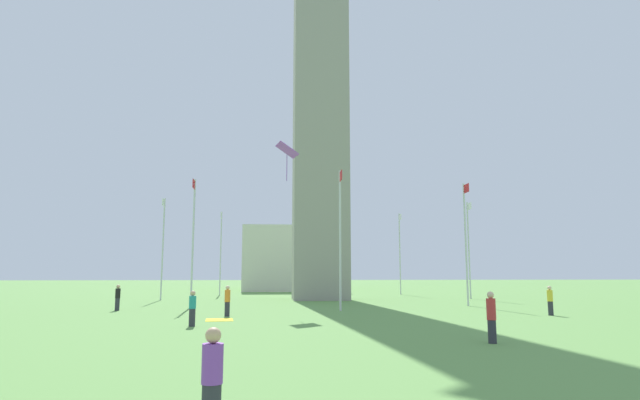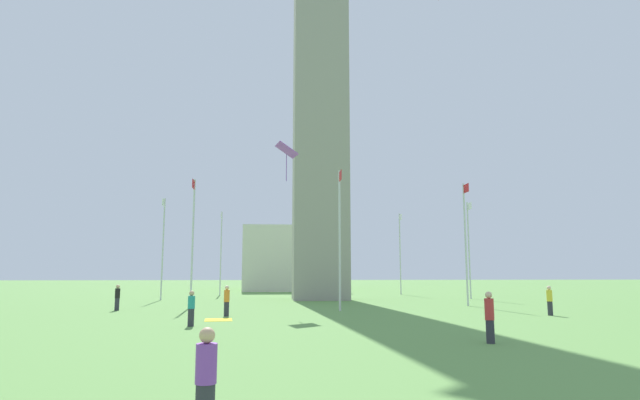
# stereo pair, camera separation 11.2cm
# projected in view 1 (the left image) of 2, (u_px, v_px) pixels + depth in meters

# --- Properties ---
(ground_plane) EXTENTS (260.00, 260.00, 0.00)m
(ground_plane) POSITION_uv_depth(u_px,v_px,m) (320.00, 300.00, 47.23)
(ground_plane) COLOR #609347
(obelisk_monument) EXTENTS (5.05, 5.05, 45.87)m
(obelisk_monument) POSITION_uv_depth(u_px,v_px,m) (320.00, 62.00, 50.46)
(obelisk_monument) COLOR gray
(obelisk_monument) RESTS_ON ground
(flagpole_n) EXTENTS (1.12, 0.14, 9.22)m
(flagpole_n) POSITION_uv_depth(u_px,v_px,m) (340.00, 233.00, 33.75)
(flagpole_n) COLOR silver
(flagpole_n) RESTS_ON ground
(flagpole_ne) EXTENTS (1.12, 0.14, 9.22)m
(flagpole_ne) POSITION_uv_depth(u_px,v_px,m) (466.00, 238.00, 38.82)
(flagpole_ne) COLOR silver
(flagpole_ne) RESTS_ON ground
(flagpole_e) EXTENTS (1.12, 0.14, 9.22)m
(flagpole_e) POSITION_uv_depth(u_px,v_px,m) (469.00, 246.00, 49.20)
(flagpole_e) COLOR silver
(flagpole_e) RESTS_ON ground
(flagpole_se) EXTENTS (1.12, 0.14, 9.22)m
(flagpole_se) POSITION_uv_depth(u_px,v_px,m) (400.00, 250.00, 58.81)
(flagpole_se) COLOR silver
(flagpole_se) RESTS_ON ground
(flagpole_s) EXTENTS (1.12, 0.14, 9.22)m
(flagpole_s) POSITION_uv_depth(u_px,v_px,m) (309.00, 251.00, 62.02)
(flagpole_s) COLOR silver
(flagpole_s) RESTS_ON ground
(flagpole_sw) EXTENTS (1.12, 0.14, 9.22)m
(flagpole_sw) POSITION_uv_depth(u_px,v_px,m) (221.00, 249.00, 56.95)
(flagpole_sw) COLOR silver
(flagpole_sw) RESTS_ON ground
(flagpole_w) EXTENTS (1.12, 0.14, 9.22)m
(flagpole_w) POSITION_uv_depth(u_px,v_px,m) (163.00, 244.00, 46.57)
(flagpole_w) COLOR silver
(flagpole_w) RESTS_ON ground
(flagpole_nw) EXTENTS (1.12, 0.14, 9.22)m
(flagpole_nw) POSITION_uv_depth(u_px,v_px,m) (193.00, 237.00, 36.96)
(flagpole_nw) COLOR silver
(flagpole_nw) RESTS_ON ground
(person_orange_shirt) EXTENTS (0.32, 0.32, 1.71)m
(person_orange_shirt) POSITION_uv_depth(u_px,v_px,m) (227.00, 301.00, 29.10)
(person_orange_shirt) COLOR #2D2D38
(person_orange_shirt) RESTS_ON ground
(person_black_shirt) EXTENTS (0.32, 0.32, 1.66)m
(person_black_shirt) POSITION_uv_depth(u_px,v_px,m) (118.00, 298.00, 33.40)
(person_black_shirt) COLOR #2D2D38
(person_black_shirt) RESTS_ON ground
(person_red_shirt) EXTENTS (0.32, 0.32, 1.78)m
(person_red_shirt) POSITION_uv_depth(u_px,v_px,m) (491.00, 317.00, 17.97)
(person_red_shirt) COLOR #2D2D38
(person_red_shirt) RESTS_ON ground
(person_yellow_shirt) EXTENTS (0.32, 0.32, 1.68)m
(person_yellow_shirt) POSITION_uv_depth(u_px,v_px,m) (550.00, 301.00, 29.69)
(person_yellow_shirt) COLOR #2D2D38
(person_yellow_shirt) RESTS_ON ground
(person_purple_shirt) EXTENTS (0.32, 0.32, 1.62)m
(person_purple_shirt) POSITION_uv_depth(u_px,v_px,m) (212.00, 383.00, 7.63)
(person_purple_shirt) COLOR #2D2D38
(person_purple_shirt) RESTS_ON ground
(person_teal_shirt) EXTENTS (0.32, 0.32, 1.62)m
(person_teal_shirt) POSITION_uv_depth(u_px,v_px,m) (192.00, 309.00, 23.61)
(person_teal_shirt) COLOR #2D2D38
(person_teal_shirt) RESTS_ON ground
(kite_purple_diamond) EXTENTS (1.80, 1.63, 2.58)m
(kite_purple_diamond) POSITION_uv_depth(u_px,v_px,m) (287.00, 151.00, 35.10)
(kite_purple_diamond) COLOR purple
(distant_building) EXTENTS (24.97, 12.72, 8.69)m
(distant_building) POSITION_uv_depth(u_px,v_px,m) (288.00, 260.00, 78.82)
(distant_building) COLOR beige
(distant_building) RESTS_ON ground
(picnic_blanket_near_first_person) EXTENTS (1.94, 1.58, 0.01)m
(picnic_blanket_near_first_person) POSITION_uv_depth(u_px,v_px,m) (219.00, 320.00, 26.75)
(picnic_blanket_near_first_person) COLOR yellow
(picnic_blanket_near_first_person) RESTS_ON ground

